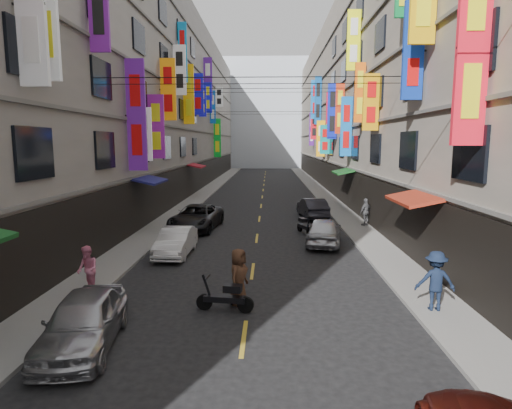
# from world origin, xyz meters

# --- Properties ---
(sidewalk_left) EXTENTS (2.00, 90.00, 0.12)m
(sidewalk_left) POSITION_xyz_m (-6.00, 42.00, 0.06)
(sidewalk_left) COLOR slate
(sidewalk_left) RESTS_ON ground
(sidewalk_right) EXTENTS (2.00, 90.00, 0.12)m
(sidewalk_right) POSITION_xyz_m (6.00, 42.00, 0.06)
(sidewalk_right) COLOR slate
(sidewalk_right) RESTS_ON ground
(building_row_left) EXTENTS (10.14, 90.00, 19.00)m
(building_row_left) POSITION_xyz_m (-11.99, 42.00, 9.49)
(building_row_left) COLOR gray
(building_row_left) RESTS_ON ground
(building_row_right) EXTENTS (10.14, 90.00, 19.00)m
(building_row_right) POSITION_xyz_m (11.99, 42.00, 9.49)
(building_row_right) COLOR gray
(building_row_right) RESTS_ON ground
(haze_block) EXTENTS (18.00, 8.00, 22.00)m
(haze_block) POSITION_xyz_m (0.00, 92.00, 11.00)
(haze_block) COLOR silver
(haze_block) RESTS_ON ground
(shop_signage) EXTENTS (14.00, 55.00, 12.39)m
(shop_signage) POSITION_xyz_m (-0.26, 34.67, 9.02)
(shop_signage) COLOR #0D529C
(shop_signage) RESTS_ON ground
(street_awnings) EXTENTS (13.99, 35.20, 0.41)m
(street_awnings) POSITION_xyz_m (-1.26, 26.00, 3.00)
(street_awnings) COLOR #15511E
(street_awnings) RESTS_ON ground
(overhead_cables) EXTENTS (14.00, 38.04, 1.24)m
(overhead_cables) POSITION_xyz_m (0.00, 30.00, 8.80)
(overhead_cables) COLOR black
(overhead_cables) RESTS_ON ground
(lane_markings) EXTENTS (0.12, 80.20, 0.01)m
(lane_markings) POSITION_xyz_m (0.00, 39.00, 0.00)
(lane_markings) COLOR gold
(lane_markings) RESTS_ON ground
(scooter_crossing) EXTENTS (1.80, 0.57, 1.14)m
(scooter_crossing) POSITION_xyz_m (-0.66, 13.80, 0.44)
(scooter_crossing) COLOR black
(scooter_crossing) RESTS_ON ground
(scooter_far_right) EXTENTS (0.79, 1.74, 1.14)m
(scooter_far_right) POSITION_xyz_m (2.67, 25.34, 0.44)
(scooter_far_right) COLOR black
(scooter_far_right) RESTS_ON ground
(car_left_near) EXTENTS (2.16, 4.26, 1.39)m
(car_left_near) POSITION_xyz_m (-4.00, 11.37, 0.69)
(car_left_near) COLOR #ADAEB2
(car_left_near) RESTS_ON ground
(car_left_mid) EXTENTS (1.39, 3.85, 1.26)m
(car_left_mid) POSITION_xyz_m (-3.63, 20.37, 0.63)
(car_left_mid) COLOR silver
(car_left_mid) RESTS_ON ground
(car_left_far) EXTENTS (2.94, 5.47, 1.46)m
(car_left_far) POSITION_xyz_m (-3.68, 26.30, 0.73)
(car_left_far) COLOR black
(car_left_far) RESTS_ON ground
(car_right_mid) EXTENTS (2.35, 4.37, 1.41)m
(car_right_mid) POSITION_xyz_m (3.45, 22.64, 0.71)
(car_right_mid) COLOR #BBBBC0
(car_right_mid) RESTS_ON ground
(car_right_far) EXTENTS (1.98, 4.35, 1.38)m
(car_right_far) POSITION_xyz_m (3.65, 30.57, 0.69)
(car_right_far) COLOR #282830
(car_right_far) RESTS_ON ground
(pedestrian_lfar) EXTENTS (0.93, 0.92, 1.60)m
(pedestrian_lfar) POSITION_xyz_m (-5.45, 15.02, 0.92)
(pedestrian_lfar) COLOR pink
(pedestrian_lfar) RESTS_ON sidewalk_left
(pedestrian_rnear) EXTENTS (1.22, 0.70, 1.81)m
(pedestrian_rnear) POSITION_xyz_m (5.67, 13.85, 1.03)
(pedestrian_rnear) COLOR #121C32
(pedestrian_rnear) RESTS_ON sidewalk_right
(pedestrian_rfar) EXTENTS (1.12, 1.06, 1.68)m
(pedestrian_rfar) POSITION_xyz_m (6.57, 27.24, 0.96)
(pedestrian_rfar) COLOR #504F52
(pedestrian_rfar) RESTS_ON sidewalk_right
(pedestrian_crossing) EXTENTS (0.89, 1.05, 1.83)m
(pedestrian_crossing) POSITION_xyz_m (-0.31, 14.41, 0.91)
(pedestrian_crossing) COLOR #4A2D1D
(pedestrian_crossing) RESTS_ON ground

